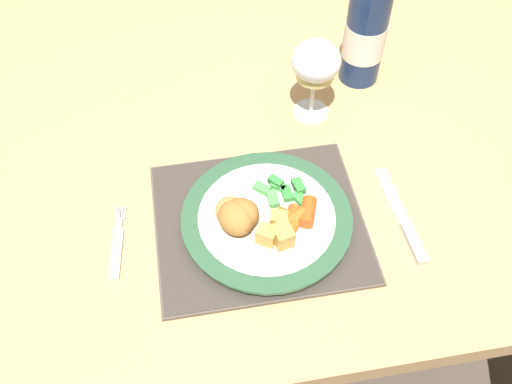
{
  "coord_description": "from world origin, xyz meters",
  "views": [
    {
      "loc": [
        -0.11,
        -0.72,
        1.45
      ],
      "look_at": [
        -0.02,
        -0.21,
        0.78
      ],
      "focal_mm": 40.0,
      "sensor_mm": 36.0,
      "label": 1
    }
  ],
  "objects_px": {
    "table_knife": "(404,222)",
    "bottle": "(367,26)",
    "fork": "(117,247)",
    "dining_table": "(249,144)",
    "wine_glass": "(316,64)",
    "dinner_plate": "(267,219)"
  },
  "relations": [
    {
      "from": "fork",
      "to": "wine_glass",
      "type": "height_order",
      "value": "wine_glass"
    },
    {
      "from": "dining_table",
      "to": "table_knife",
      "type": "xyz_separation_m",
      "value": [
        0.19,
        -0.28,
        0.09
      ]
    },
    {
      "from": "dinner_plate",
      "to": "wine_glass",
      "type": "height_order",
      "value": "wine_glass"
    },
    {
      "from": "fork",
      "to": "bottle",
      "type": "bearing_deg",
      "value": 34.18
    },
    {
      "from": "fork",
      "to": "bottle",
      "type": "relative_size",
      "value": 0.41
    },
    {
      "from": "wine_glass",
      "to": "bottle",
      "type": "bearing_deg",
      "value": 35.98
    },
    {
      "from": "fork",
      "to": "table_knife",
      "type": "xyz_separation_m",
      "value": [
        0.43,
        -0.03,
        0.0
      ]
    },
    {
      "from": "dinner_plate",
      "to": "table_knife",
      "type": "xyz_separation_m",
      "value": [
        0.21,
        -0.03,
        -0.01
      ]
    },
    {
      "from": "fork",
      "to": "table_knife",
      "type": "height_order",
      "value": "table_knife"
    },
    {
      "from": "wine_glass",
      "to": "bottle",
      "type": "relative_size",
      "value": 0.48
    },
    {
      "from": "dinner_plate",
      "to": "wine_glass",
      "type": "distance_m",
      "value": 0.27
    },
    {
      "from": "dining_table",
      "to": "dinner_plate",
      "type": "xyz_separation_m",
      "value": [
        -0.01,
        -0.25,
        0.1
      ]
    },
    {
      "from": "fork",
      "to": "bottle",
      "type": "xyz_separation_m",
      "value": [
        0.45,
        0.31,
        0.11
      ]
    },
    {
      "from": "fork",
      "to": "bottle",
      "type": "distance_m",
      "value": 0.56
    },
    {
      "from": "table_knife",
      "to": "wine_glass",
      "type": "bearing_deg",
      "value": 108.18
    },
    {
      "from": "dinner_plate",
      "to": "table_knife",
      "type": "relative_size",
      "value": 1.4
    },
    {
      "from": "dinner_plate",
      "to": "table_knife",
      "type": "distance_m",
      "value": 0.21
    },
    {
      "from": "table_knife",
      "to": "bottle",
      "type": "xyz_separation_m",
      "value": [
        0.02,
        0.34,
        0.11
      ]
    },
    {
      "from": "bottle",
      "to": "wine_glass",
      "type": "bearing_deg",
      "value": -144.02
    },
    {
      "from": "table_knife",
      "to": "bottle",
      "type": "height_order",
      "value": "bottle"
    },
    {
      "from": "fork",
      "to": "dining_table",
      "type": "bearing_deg",
      "value": 46.73
    },
    {
      "from": "table_knife",
      "to": "wine_glass",
      "type": "height_order",
      "value": "wine_glass"
    }
  ]
}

